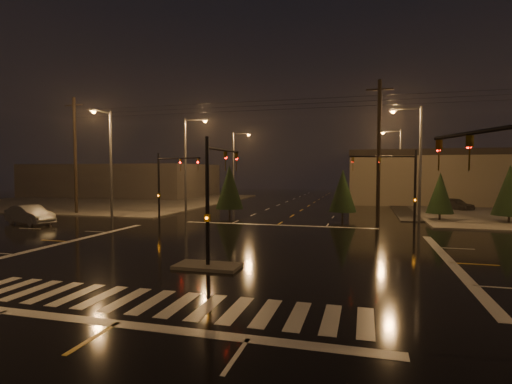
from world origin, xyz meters
The scene contains 24 objects.
ground centered at (0.00, 0.00, 0.00)m, with size 140.00×140.00×0.00m, color black.
sidewalk_nw centered at (-30.00, 30.00, 0.06)m, with size 36.00×36.00×0.12m, color #4B4843.
median_island centered at (0.00, -4.00, 0.07)m, with size 3.00×1.60×0.15m, color #4B4843.
crosswalk centered at (0.00, -9.00, 0.01)m, with size 15.00×2.60×0.01m, color beige.
stop_bar_near centered at (0.00, -11.00, 0.01)m, with size 16.00×0.50×0.01m, color beige.
stop_bar_far centered at (0.00, 11.00, 0.01)m, with size 16.00×0.50×0.01m, color beige.
commercial_block centered at (-35.00, 42.00, 2.80)m, with size 30.00×18.00×5.60m, color #403A38.
signal_mast_median centered at (0.00, -3.07, 3.75)m, with size 0.25×4.59×6.00m.
signal_mast_ne centered at (9.50, 10.14, 3.79)m, with size 4.84×1.86×6.00m.
signal_mast_nw centered at (-9.50, 10.14, 3.79)m, with size 4.84×1.86×6.00m.
signal_mast_se centered at (10.23, -9.75, 3.71)m, with size 1.55×3.87×6.00m.
streetlight_1 centered at (-11.18, 18.00, 5.80)m, with size 2.77×0.32×10.00m.
streetlight_2 centered at (-11.18, 34.00, 5.80)m, with size 2.77×0.32×10.00m.
streetlight_3 centered at (11.18, 16.00, 5.80)m, with size 2.77×0.32×10.00m.
streetlight_4 centered at (11.18, 36.00, 5.80)m, with size 2.77×0.32×10.00m.
streetlight_5 centered at (-16.00, 11.18, 5.80)m, with size 0.32×2.77×10.00m.
utility_pole_0 centered at (-22.00, 14.00, 6.13)m, with size 2.20×0.32×12.00m.
utility_pole_1 centered at (8.00, 14.00, 6.13)m, with size 2.20×0.32×12.00m.
conifer_0 centered at (13.37, 17.44, 2.51)m, with size 2.32×2.32×4.32m.
conifer_1 centered at (18.74, 17.16, 2.86)m, with size 2.76×2.76×5.02m.
conifer_3 centered at (-6.06, 16.59, 2.86)m, with size 2.77×2.77×5.03m.
conifer_4 centered at (4.97, 16.49, 2.64)m, with size 2.49×2.49×4.59m.
car_parked centered at (16.88, 28.57, 0.71)m, with size 1.67×4.15×1.41m, color black.
car_crossing centered at (-19.97, 6.01, 0.80)m, with size 1.70×4.88×1.61m, color #5B5F63.
Camera 1 is at (6.92, -20.91, 4.44)m, focal length 28.00 mm.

